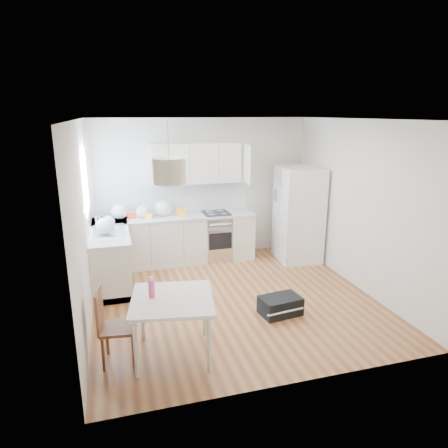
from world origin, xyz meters
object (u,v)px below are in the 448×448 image
(refrigerator, at_px, (299,214))
(dining_table, at_px, (172,304))
(dining_chair, at_px, (118,326))
(gym_bag, at_px, (280,306))

(refrigerator, height_order, dining_table, refrigerator)
(dining_table, relative_size, dining_chair, 1.18)
(gym_bag, bearing_deg, dining_table, -168.26)
(dining_table, relative_size, gym_bag, 1.90)
(refrigerator, relative_size, dining_table, 1.67)
(dining_table, bearing_deg, refrigerator, 51.74)
(refrigerator, height_order, gym_bag, refrigerator)
(dining_chair, xyz_separation_m, gym_bag, (2.24, 0.54, -0.32))
(dining_chair, relative_size, gym_bag, 1.61)
(refrigerator, bearing_deg, dining_table, -133.11)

